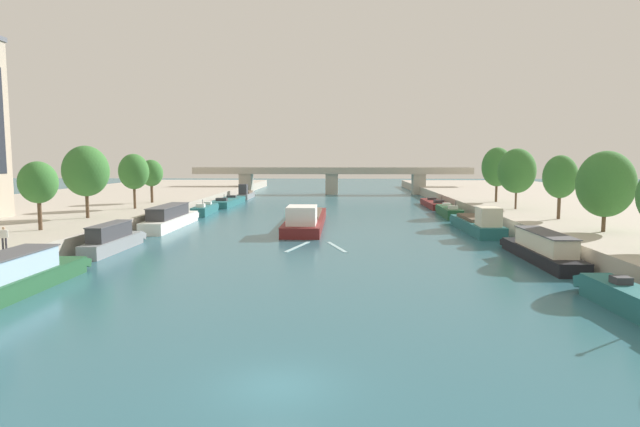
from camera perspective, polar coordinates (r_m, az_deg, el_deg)
name	(u,v)px	position (r m, az deg, el deg)	size (l,w,h in m)	color
ground_plane	(278,387)	(20.34, -4.45, -17.77)	(400.00, 400.00, 0.00)	#2D6070
quay_left	(55,210)	(84.03, -26.19, 0.30)	(36.00, 170.00, 1.80)	#B7AD9E
quay_right	(606,213)	(81.98, 27.99, 0.09)	(36.00, 170.00, 1.80)	#B7AD9E
barge_midriver	(306,219)	(64.37, -1.49, -0.60)	(4.22, 23.71, 3.08)	maroon
wake_behind_barge	(317,247)	(49.86, -0.31, -3.54)	(5.60, 5.87, 0.03)	#A0CCD6
moored_boat_left_near	(7,279)	(37.02, -30.20, -5.99)	(2.93, 14.85, 2.53)	#235633
moored_boat_left_midway	(113,239)	(50.88, -21.06, -2.57)	(1.90, 10.66, 2.51)	gray
moored_boat_left_lone	(170,218)	(66.03, -15.52, -0.47)	(2.66, 15.59, 2.69)	silver
moored_boat_left_second	(205,209)	(81.26, -12.03, 0.44)	(2.44, 10.56, 2.35)	#23666B
moored_boat_left_end	(228,202)	(95.83, -9.72, 1.23)	(3.54, 16.18, 2.20)	#23666B
moored_boat_left_gap_after	(246,194)	(111.07, -7.84, 2.05)	(2.41, 11.75, 3.08)	gray
moored_boat_right_end	(542,249)	(46.14, 22.40, -3.48)	(2.48, 13.65, 2.44)	black
moored_boat_right_midway	(477,224)	(62.03, 16.29, -1.04)	(3.02, 14.69, 3.17)	#23666B
moored_boat_right_downstream	(449,211)	(78.33, 13.45, 0.22)	(2.46, 11.34, 2.41)	#235633
moored_boat_right_gap_after	(434,204)	(92.73, 12.00, 1.01)	(2.88, 14.46, 2.10)	maroon
tree_left_third	(38,183)	(53.70, -27.63, 2.91)	(3.32, 3.32, 6.09)	brown
tree_left_nearest	(86,171)	(62.46, -23.50, 4.12)	(4.78, 4.78, 7.68)	brown
tree_left_far	(134,172)	(72.03, -19.08, 4.20)	(3.74, 3.74, 6.91)	brown
tree_left_by_lamp	(151,173)	(81.19, -17.40, 4.08)	(3.30, 3.30, 6.15)	brown
tree_right_past_mid	(606,184)	(52.55, 27.95, 2.76)	(4.79, 4.79, 6.99)	brown
tree_right_nearest	(560,177)	(61.53, 24.04, 3.55)	(3.50, 3.50, 6.68)	brown
tree_right_midway	(517,171)	(71.76, 20.08, 4.25)	(4.63, 4.63, 7.57)	brown
tree_right_second	(497,167)	(82.81, 18.20, 4.69)	(4.38, 4.38, 7.93)	brown
bridge_far	(332,177)	(124.00, 1.25, 3.89)	(63.63, 4.40, 6.08)	#ADA899
person_on_quay	(4,237)	(43.41, -30.41, -2.12)	(0.50, 0.30, 1.62)	#2D2D38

